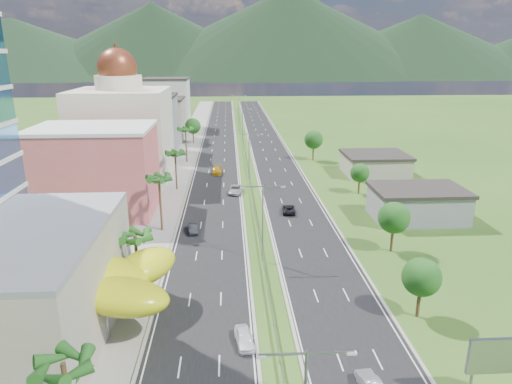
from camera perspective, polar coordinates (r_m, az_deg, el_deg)
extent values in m
plane|color=#2D5119|center=(55.60, 1.59, -13.03)|extent=(500.00, 500.00, 0.00)
cube|color=black|center=(140.67, -4.68, 5.70)|extent=(11.00, 260.00, 0.04)
cube|color=black|center=(141.14, 1.44, 5.79)|extent=(11.00, 260.00, 0.04)
cube|color=gray|center=(141.19, -8.56, 5.62)|extent=(7.00, 260.00, 0.12)
cube|color=gray|center=(122.99, -1.33, 4.36)|extent=(0.08, 216.00, 0.28)
cube|color=gray|center=(223.58, -2.35, 10.11)|extent=(0.10, 0.12, 0.70)
cube|color=gray|center=(28.74, 3.35, -19.60)|extent=(2.88, 0.12, 0.12)
cube|color=gray|center=(29.18, 9.31, -19.19)|extent=(2.88, 0.12, 0.12)
cube|color=silver|center=(28.70, 0.65, -19.89)|extent=(0.60, 0.25, 0.18)
cube|color=silver|center=(29.52, 11.87, -19.11)|extent=(0.60, 0.25, 0.18)
cylinder|color=gray|center=(62.21, 0.83, -3.99)|extent=(0.20, 0.20, 11.00)
cube|color=gray|center=(60.40, -0.51, 0.67)|extent=(2.88, 0.12, 0.12)
cube|color=gray|center=(60.61, 2.21, 0.72)|extent=(2.88, 0.12, 0.12)
cube|color=silver|center=(60.38, -1.72, 0.56)|extent=(0.60, 0.25, 0.18)
cube|color=silver|center=(60.78, 3.41, 0.65)|extent=(0.60, 0.25, 0.18)
cylinder|color=gray|center=(100.48, -0.87, 4.28)|extent=(0.20, 0.20, 11.00)
cube|color=gray|center=(99.37, -1.72, 7.25)|extent=(2.88, 0.12, 0.12)
cube|color=gray|center=(99.50, -0.05, 7.27)|extent=(2.88, 0.12, 0.12)
cube|color=silver|center=(99.36, -2.46, 7.18)|extent=(0.60, 0.25, 0.18)
cube|color=silver|center=(99.60, 0.69, 7.22)|extent=(0.60, 0.25, 0.18)
cylinder|color=gray|center=(144.65, -1.70, 8.27)|extent=(0.20, 0.20, 11.00)
cube|color=gray|center=(143.89, -2.30, 10.35)|extent=(2.88, 0.12, 0.12)
cube|color=gray|center=(143.97, -1.14, 10.37)|extent=(2.88, 0.12, 0.12)
cube|color=silver|center=(143.88, -2.82, 10.30)|extent=(0.60, 0.25, 0.18)
cube|color=silver|center=(144.04, -0.62, 10.33)|extent=(0.60, 0.25, 0.18)
cylinder|color=gray|center=(189.22, -2.15, 10.39)|extent=(0.20, 0.20, 11.00)
cube|color=gray|center=(188.63, -2.61, 11.98)|extent=(2.88, 0.12, 0.12)
cube|color=gray|center=(188.70, -1.72, 11.99)|extent=(2.88, 0.12, 0.12)
cube|color=silver|center=(188.62, -3.01, 11.95)|extent=(0.60, 0.25, 0.18)
cube|color=silver|center=(188.75, -1.32, 11.97)|extent=(0.60, 0.25, 0.18)
cylinder|color=gray|center=(56.22, -23.95, -11.96)|extent=(0.50, 0.50, 4.00)
cylinder|color=gray|center=(50.02, -18.14, -15.07)|extent=(0.50, 0.50, 4.00)
cylinder|color=gray|center=(48.81, -23.76, -16.62)|extent=(0.50, 0.50, 4.00)
cylinder|color=gray|center=(53.75, -14.72, -12.34)|extent=(0.50, 0.50, 4.00)
cube|color=#D9595C|center=(85.72, -19.35, 2.40)|extent=(20.00, 15.00, 15.00)
cube|color=beige|center=(107.02, -16.27, 6.86)|extent=(20.00, 20.00, 20.00)
cylinder|color=beige|center=(105.69, -16.80, 12.99)|extent=(10.00, 10.00, 3.00)
sphere|color=brown|center=(105.55, -16.95, 14.61)|extent=(8.40, 8.40, 8.40)
cube|color=gray|center=(131.34, -13.47, 8.00)|extent=(16.00, 15.00, 16.00)
cube|color=#A09684|center=(153.03, -12.07, 8.78)|extent=(16.00, 15.00, 13.00)
cube|color=silver|center=(175.32, -11.05, 10.70)|extent=(16.00, 15.00, 18.00)
cube|color=#D85919|center=(43.55, 28.12, -17.60)|extent=(5.20, 0.35, 3.20)
cube|color=gray|center=(83.69, 19.51, -1.54)|extent=(15.00, 10.00, 5.00)
cube|color=#A09684|center=(111.46, 14.64, 3.28)|extent=(14.00, 12.00, 4.40)
cylinder|color=#47301C|center=(56.52, -14.61, -8.80)|extent=(0.36, 0.36, 7.50)
cylinder|color=#47301C|center=(74.51, -11.85, -1.55)|extent=(0.36, 0.36, 9.00)
cylinder|color=#47301C|center=(96.52, -9.97, 2.56)|extent=(0.36, 0.36, 8.00)
cylinder|color=#47301C|center=(120.68, -8.72, 5.75)|extent=(0.36, 0.36, 8.80)
cylinder|color=#47301C|center=(145.51, -7.85, 6.96)|extent=(0.40, 0.40, 4.90)
sphere|color=#22581B|center=(144.99, -7.90, 8.18)|extent=(4.90, 4.90, 4.90)
cylinder|color=#47301C|center=(54.06, 19.69, -12.53)|extent=(0.40, 0.40, 4.20)
sphere|color=#22581B|center=(52.82, 19.99, -9.97)|extent=(4.20, 4.20, 4.20)
cylinder|color=#47301C|center=(69.21, 16.65, -5.37)|extent=(0.40, 0.40, 4.55)
sphere|color=#22581B|center=(68.17, 16.86, -3.09)|extent=(4.55, 4.55, 4.55)
cylinder|color=#47301C|center=(95.35, 12.75, 0.92)|extent=(0.40, 0.40, 3.85)
sphere|color=#22581B|center=(94.70, 12.85, 2.36)|extent=(3.85, 3.85, 3.85)
cylinder|color=#47301C|center=(122.63, 7.16, 5.07)|extent=(0.40, 0.40, 4.90)
sphere|color=#22581B|center=(122.01, 7.22, 6.51)|extent=(4.90, 4.90, 4.90)
imported|color=white|center=(47.54, -1.46, -17.78)|extent=(2.21, 4.30, 1.40)
imported|color=black|center=(74.33, -7.94, -4.51)|extent=(1.94, 4.10, 1.30)
imported|color=#AAACB2|center=(93.66, -2.58, 0.32)|extent=(3.26, 5.77, 1.52)
imported|color=gold|center=(108.80, -4.89, 2.70)|extent=(2.25, 5.47, 1.59)
imported|color=black|center=(82.59, 4.11, -2.13)|extent=(2.63, 4.93, 1.32)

